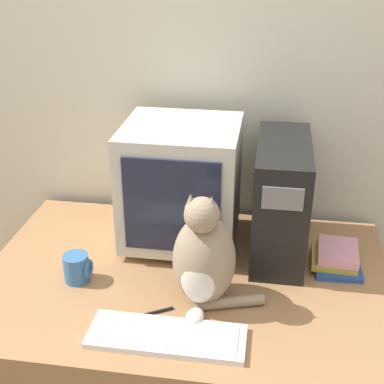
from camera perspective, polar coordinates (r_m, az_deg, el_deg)
name	(u,v)px	position (r m, az deg, el deg)	size (l,w,h in m)	color
wall_back	(207,75)	(2.01, 1.63, 12.36)	(7.00, 0.05, 2.50)	beige
desk	(186,358)	(2.00, -0.69, -17.28)	(1.33, 0.89, 0.71)	#9E7047
crt_monitor	(181,184)	(1.85, -1.14, 0.87)	(0.39, 0.37, 0.44)	beige
computer_tower	(281,198)	(1.84, 9.43, -0.68)	(0.18, 0.44, 0.40)	black
keyboard	(167,336)	(1.53, -2.71, -15.11)	(0.44, 0.15, 0.02)	silver
cat	(204,259)	(1.58, 1.29, -7.13)	(0.29, 0.26, 0.37)	gray
book_stack	(336,258)	(1.87, 15.12, -6.77)	(0.17, 0.20, 0.07)	#234793
pen	(147,314)	(1.61, -4.79, -12.85)	(0.14, 0.09, 0.01)	black
mug	(77,268)	(1.76, -12.14, -7.92)	(0.09, 0.08, 0.09)	#33669E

